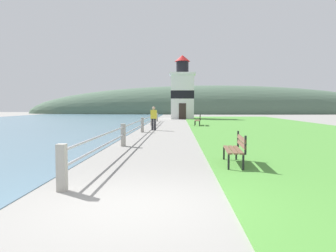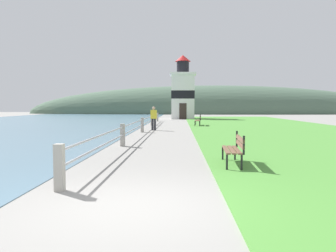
% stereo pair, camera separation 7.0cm
% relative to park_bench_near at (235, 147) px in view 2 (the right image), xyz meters
% --- Properties ---
extents(ground_plane, '(160.00, 160.00, 0.00)m').
position_rel_park_bench_near_xyz_m(ground_plane, '(-2.37, -3.78, -0.54)').
color(ground_plane, gray).
extents(grass_verge, '(12.00, 52.81, 0.06)m').
position_rel_park_bench_near_xyz_m(grass_verge, '(5.28, 13.82, -0.51)').
color(grass_verge, '#4C8E38').
rests_on(grass_verge, ground_plane).
extents(seawall_railing, '(0.18, 29.11, 0.94)m').
position_rel_park_bench_near_xyz_m(seawall_railing, '(-3.93, 11.68, 0.03)').
color(seawall_railing, '#A8A399').
rests_on(seawall_railing, ground_plane).
extents(park_bench_near, '(0.57, 1.67, 0.94)m').
position_rel_park_bench_near_xyz_m(park_bench_near, '(0.00, 0.00, 0.00)').
color(park_bench_near, brown).
rests_on(park_bench_near, ground_plane).
extents(park_bench_midway, '(0.63, 1.99, 0.94)m').
position_rel_park_bench_near_xyz_m(park_bench_midway, '(0.04, 18.12, 0.00)').
color(park_bench_midway, brown).
rests_on(park_bench_midway, ground_plane).
extents(lighthouse, '(3.32, 3.32, 8.18)m').
position_rel_park_bench_near_xyz_m(lighthouse, '(-1.13, 33.28, 2.90)').
color(lighthouse, white).
rests_on(lighthouse, ground_plane).
extents(person_strolling, '(0.43, 0.29, 1.64)m').
position_rel_park_bench_near_xyz_m(person_strolling, '(-3.33, 13.38, 0.35)').
color(person_strolling, '#28282D').
rests_on(person_strolling, ground_plane).
extents(distant_hillside, '(80.00, 16.00, 12.00)m').
position_rel_park_bench_near_xyz_m(distant_hillside, '(5.63, 61.43, -0.54)').
color(distant_hillside, '#4C6651').
rests_on(distant_hillside, ground_plane).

